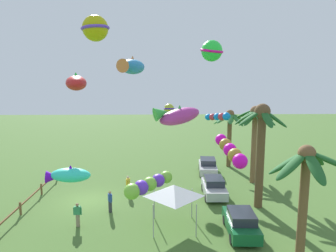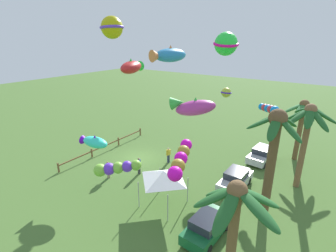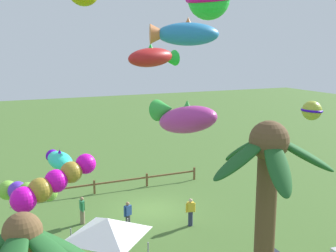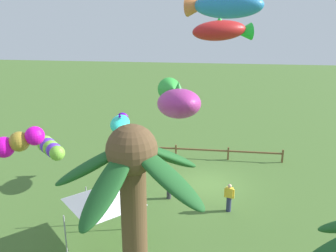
{
  "view_description": "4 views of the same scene",
  "coord_description": "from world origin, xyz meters",
  "px_view_note": "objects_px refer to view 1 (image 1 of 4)",
  "views": [
    {
      "loc": [
        22.95,
        5.71,
        9.48
      ],
      "look_at": [
        2.49,
        6.24,
        6.35
      ],
      "focal_mm": 32.3,
      "sensor_mm": 36.0,
      "label": 1
    },
    {
      "loc": [
        17.27,
        15.96,
        11.85
      ],
      "look_at": [
        1.44,
        4.81,
        5.01
      ],
      "focal_mm": 26.76,
      "sensor_mm": 36.0,
      "label": 2
    },
    {
      "loc": [
        8.7,
        22.26,
        9.81
      ],
      "look_at": [
        1.55,
        6.08,
        6.43
      ],
      "focal_mm": 44.02,
      "sensor_mm": 36.0,
      "label": 3
    },
    {
      "loc": [
        -0.23,
        20.03,
        9.99
      ],
      "look_at": [
        1.72,
        5.74,
        5.51
      ],
      "focal_mm": 37.71,
      "sensor_mm": 36.0,
      "label": 4
    }
  ],
  "objects_px": {
    "palm_tree_2": "(255,125)",
    "festival_tent": "(174,191)",
    "parked_car_1": "(241,222)",
    "kite_tube_4": "(218,117)",
    "palm_tree_0": "(305,174)",
    "spectator_1": "(110,201)",
    "kite_tube_6": "(231,151)",
    "kite_ball_1": "(212,51)",
    "kite_fish_0": "(177,116)",
    "kite_fish_5": "(76,83)",
    "parked_car_2": "(208,166)",
    "parked_car_0": "(214,187)",
    "kite_ball_7": "(169,109)",
    "palm_tree_1": "(229,124)",
    "spectator_0": "(78,215)",
    "spectator_2": "(128,185)",
    "kite_tube_3": "(148,185)",
    "kite_fish_9": "(132,66)",
    "kite_fish_2": "(68,175)",
    "palm_tree_3": "(261,136)",
    "kite_ball_8": "(95,28)"
  },
  "relations": [
    {
      "from": "kite_tube_4",
      "to": "palm_tree_2",
      "type": "bearing_deg",
      "value": 76.19
    },
    {
      "from": "palm_tree_2",
      "to": "kite_ball_1",
      "type": "bearing_deg",
      "value": -42.75
    },
    {
      "from": "spectator_1",
      "to": "kite_fish_5",
      "type": "relative_size",
      "value": 0.43
    },
    {
      "from": "kite_fish_2",
      "to": "parked_car_1",
      "type": "bearing_deg",
      "value": 89.32
    },
    {
      "from": "kite_ball_1",
      "to": "parked_car_1",
      "type": "bearing_deg",
      "value": 18.36
    },
    {
      "from": "parked_car_0",
      "to": "kite_fish_0",
      "type": "xyz_separation_m",
      "value": [
        1.96,
        -3.18,
        6.16
      ]
    },
    {
      "from": "parked_car_0",
      "to": "palm_tree_1",
      "type": "bearing_deg",
      "value": 159.96
    },
    {
      "from": "kite_tube_6",
      "to": "kite_ball_7",
      "type": "xyz_separation_m",
      "value": [
        -13.16,
        -3.0,
        1.07
      ]
    },
    {
      "from": "kite_ball_1",
      "to": "parked_car_2",
      "type": "bearing_deg",
      "value": 171.52
    },
    {
      "from": "palm_tree_0",
      "to": "spectator_2",
      "type": "distance_m",
      "value": 14.34
    },
    {
      "from": "parked_car_1",
      "to": "spectator_2",
      "type": "xyz_separation_m",
      "value": [
        -6.7,
        -7.67,
        0.06
      ]
    },
    {
      "from": "parked_car_2",
      "to": "kite_ball_8",
      "type": "height_order",
      "value": "kite_ball_8"
    },
    {
      "from": "palm_tree_2",
      "to": "palm_tree_3",
      "type": "relative_size",
      "value": 0.92
    },
    {
      "from": "palm_tree_1",
      "to": "spectator_0",
      "type": "distance_m",
      "value": 19.12
    },
    {
      "from": "parked_car_2",
      "to": "kite_ball_1",
      "type": "height_order",
      "value": "kite_ball_1"
    },
    {
      "from": "kite_fish_0",
      "to": "kite_tube_3",
      "type": "relative_size",
      "value": 1.51
    },
    {
      "from": "spectator_1",
      "to": "kite_tube_4",
      "type": "distance_m",
      "value": 12.52
    },
    {
      "from": "kite_fish_2",
      "to": "parked_car_2",
      "type": "bearing_deg",
      "value": 139.67
    },
    {
      "from": "parked_car_0",
      "to": "kite_fish_9",
      "type": "xyz_separation_m",
      "value": [
        0.32,
        -6.56,
        9.74
      ]
    },
    {
      "from": "spectator_1",
      "to": "kite_tube_6",
      "type": "distance_m",
      "value": 10.16
    },
    {
      "from": "kite_fish_0",
      "to": "palm_tree_1",
      "type": "bearing_deg",
      "value": 149.02
    },
    {
      "from": "spectator_2",
      "to": "kite_fish_5",
      "type": "xyz_separation_m",
      "value": [
        0.68,
        -3.72,
        8.44
      ]
    },
    {
      "from": "kite_tube_4",
      "to": "kite_fish_5",
      "type": "xyz_separation_m",
      "value": [
        4.21,
        -11.8,
        3.15
      ]
    },
    {
      "from": "spectator_1",
      "to": "kite_fish_5",
      "type": "distance_m",
      "value": 9.27
    },
    {
      "from": "kite_fish_5",
      "to": "kite_tube_6",
      "type": "distance_m",
      "value": 13.25
    },
    {
      "from": "spectator_2",
      "to": "kite_fish_9",
      "type": "distance_m",
      "value": 9.72
    },
    {
      "from": "palm_tree_0",
      "to": "kite_fish_2",
      "type": "relative_size",
      "value": 2.28
    },
    {
      "from": "palm_tree_2",
      "to": "parked_car_0",
      "type": "xyz_separation_m",
      "value": [
        3.17,
        -4.17,
        -4.69
      ]
    },
    {
      "from": "parked_car_2",
      "to": "parked_car_1",
      "type": "bearing_deg",
      "value": 0.57
    },
    {
      "from": "palm_tree_2",
      "to": "festival_tent",
      "type": "height_order",
      "value": "palm_tree_2"
    },
    {
      "from": "parked_car_2",
      "to": "spectator_2",
      "type": "height_order",
      "value": "spectator_2"
    },
    {
      "from": "parked_car_1",
      "to": "kite_tube_4",
      "type": "height_order",
      "value": "kite_tube_4"
    },
    {
      "from": "parked_car_0",
      "to": "kite_ball_7",
      "type": "height_order",
      "value": "kite_ball_7"
    },
    {
      "from": "kite_fish_0",
      "to": "kite_fish_5",
      "type": "height_order",
      "value": "kite_fish_5"
    },
    {
      "from": "spectator_1",
      "to": "kite_ball_1",
      "type": "height_order",
      "value": "kite_ball_1"
    },
    {
      "from": "palm_tree_1",
      "to": "parked_car_1",
      "type": "distance_m",
      "value": 15.52
    },
    {
      "from": "palm_tree_0",
      "to": "kite_ball_8",
      "type": "height_order",
      "value": "kite_ball_8"
    },
    {
      "from": "palm_tree_3",
      "to": "parked_car_2",
      "type": "distance_m",
      "value": 9.89
    },
    {
      "from": "parked_car_1",
      "to": "kite_ball_7",
      "type": "xyz_separation_m",
      "value": [
        -11.63,
        -4.12,
        5.96
      ]
    },
    {
      "from": "palm_tree_3",
      "to": "spectator_0",
      "type": "height_order",
      "value": "palm_tree_3"
    },
    {
      "from": "spectator_2",
      "to": "parked_car_1",
      "type": "bearing_deg",
      "value": 48.85
    },
    {
      "from": "spectator_1",
      "to": "kite_ball_1",
      "type": "bearing_deg",
      "value": 95.76
    },
    {
      "from": "kite_fish_2",
      "to": "kite_tube_4",
      "type": "xyz_separation_m",
      "value": [
        -10.1,
        10.91,
        2.26
      ]
    },
    {
      "from": "kite_ball_1",
      "to": "spectator_1",
      "type": "bearing_deg",
      "value": -84.24
    },
    {
      "from": "palm_tree_0",
      "to": "spectator_1",
      "type": "relative_size",
      "value": 3.92
    },
    {
      "from": "kite_ball_1",
      "to": "kite_fish_9",
      "type": "relative_size",
      "value": 0.62
    },
    {
      "from": "palm_tree_1",
      "to": "spectator_1",
      "type": "height_order",
      "value": "palm_tree_1"
    },
    {
      "from": "kite_tube_3",
      "to": "spectator_2",
      "type": "bearing_deg",
      "value": -167.03
    },
    {
      "from": "kite_ball_7",
      "to": "kite_ball_1",
      "type": "bearing_deg",
      "value": 20.11
    },
    {
      "from": "festival_tent",
      "to": "kite_tube_3",
      "type": "relative_size",
      "value": 1.13
    }
  ]
}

